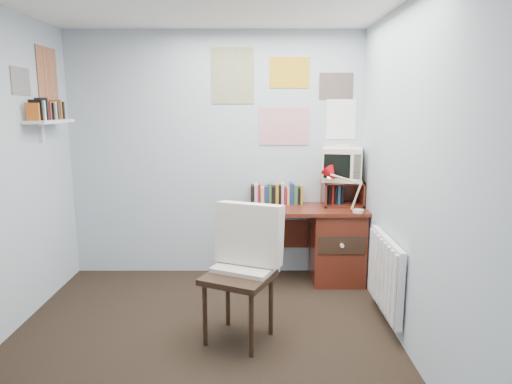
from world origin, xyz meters
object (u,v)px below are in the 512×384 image
at_px(wall_shelf, 49,121).
at_px(desk, 331,242).
at_px(desk_lamp, 359,193).
at_px(radiator, 386,274).
at_px(tv_riser, 342,193).
at_px(desk_chair, 238,277).
at_px(crt_tv, 342,163).

bearing_deg(wall_shelf, desk, 8.40).
height_order(desk, desk_lamp, desk_lamp).
bearing_deg(radiator, tv_riser, 99.28).
height_order(desk_lamp, tv_riser, desk_lamp).
relative_size(tv_riser, wall_shelf, 0.65).
bearing_deg(desk_lamp, desk_chair, -152.53).
relative_size(radiator, wall_shelf, 1.29).
distance_m(tv_riser, crt_tv, 0.31).
bearing_deg(desk, radiator, -72.76).
distance_m(desk_lamp, crt_tv, 0.44).
height_order(desk, radiator, desk).
xyz_separation_m(tv_riser, crt_tv, (-0.01, 0.02, 0.31)).
height_order(desk_chair, crt_tv, crt_tv).
xyz_separation_m(desk_chair, radiator, (1.18, 0.28, -0.08)).
bearing_deg(desk, desk_lamp, -46.18).
xyz_separation_m(desk, tv_riser, (0.12, 0.11, 0.48)).
bearing_deg(tv_riser, desk_lamp, -74.38).
height_order(desk_lamp, radiator, desk_lamp).
height_order(desk, wall_shelf, wall_shelf).
distance_m(radiator, wall_shelf, 3.15).
height_order(crt_tv, radiator, crt_tv).
xyz_separation_m(desk, desk_lamp, (0.21, -0.22, 0.55)).
height_order(desk_chair, radiator, desk_chair).
bearing_deg(desk, crt_tv, 49.32).
bearing_deg(crt_tv, tv_riser, -59.48).
xyz_separation_m(desk_lamp, crt_tv, (-0.10, 0.35, 0.24)).
xyz_separation_m(crt_tv, radiator, (0.18, -1.06, -0.77)).
bearing_deg(wall_shelf, desk_chair, -26.40).
distance_m(desk_chair, desk_lamp, 1.55).
distance_m(desk_lamp, radiator, 0.89).
distance_m(desk, desk_lamp, 0.62).
bearing_deg(desk_chair, tv_riser, 77.59).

